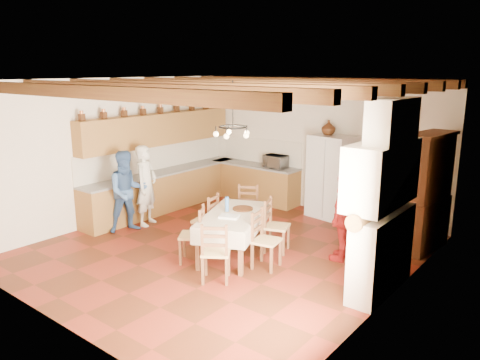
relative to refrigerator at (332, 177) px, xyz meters
name	(u,v)px	position (x,y,z in m)	size (l,w,h in m)	color
floor	(225,250)	(-0.55, -2.95, -0.91)	(6.00, 6.50, 0.02)	#4E2110
ceiling	(224,79)	(-0.55, -2.95, 2.11)	(6.00, 6.50, 0.02)	white
wall_back	(318,145)	(-0.55, 0.31, 0.60)	(6.00, 0.02, 3.00)	#EFE0C7
wall_front	(49,213)	(-0.55, -6.21, 0.60)	(6.00, 0.02, 3.00)	#EFE0C7
wall_left	(117,150)	(-3.56, -2.95, 0.60)	(0.02, 6.50, 3.00)	#EFE0C7
wall_right	(395,197)	(2.46, -2.95, 0.60)	(0.02, 6.50, 3.00)	#EFE0C7
ceiling_beams	(224,85)	(-0.55, -2.95, 2.01)	(6.00, 6.30, 0.16)	#391C11
lower_cabinets_left	(165,191)	(-3.25, -1.90, -0.47)	(0.60, 4.30, 0.86)	brown
lower_cabinets_back	(255,183)	(-2.10, 0.00, -0.47)	(2.30, 0.60, 0.86)	brown
countertop_left	(165,172)	(-3.25, -1.90, -0.02)	(0.62, 4.30, 0.04)	slate
countertop_back	(255,165)	(-2.10, 0.00, -0.02)	(2.34, 0.62, 0.04)	slate
backsplash_left	(156,157)	(-3.54, -1.90, 0.30)	(0.03, 4.30, 0.60)	beige
backsplash_back	(262,151)	(-2.10, 0.29, 0.30)	(2.30, 0.03, 0.60)	beige
upper_cabinets	(159,129)	(-3.38, -1.90, 0.95)	(0.35, 4.20, 0.70)	brown
fireplace	(380,198)	(2.17, -2.75, 0.50)	(0.56, 1.60, 2.80)	silver
wall_picture	(385,136)	(1.00, 0.28, 0.95)	(0.34, 0.03, 0.42)	black
refrigerator	(332,177)	(0.00, 0.00, 0.00)	(0.90, 0.74, 1.80)	silver
hutch	(426,192)	(2.20, -0.69, 0.16)	(0.49, 1.17, 2.12)	#3B220B
dining_table	(233,218)	(-0.28, -3.05, -0.22)	(1.48, 1.93, 0.76)	#ECE6CE
chandelier	(233,127)	(-0.28, -3.05, 1.35)	(0.47, 0.47, 0.03)	black
chair_left_near	(192,234)	(-0.65, -3.69, -0.42)	(0.42, 0.40, 0.96)	brown
chair_left_far	(205,219)	(-1.01, -2.97, -0.42)	(0.42, 0.40, 0.96)	brown
chair_right_near	(267,240)	(0.48, -3.12, -0.42)	(0.42, 0.40, 0.96)	brown
chair_right_far	(277,225)	(0.21, -2.43, -0.42)	(0.42, 0.40, 0.96)	brown
chair_end_near	(216,251)	(0.15, -4.00, -0.42)	(0.42, 0.40, 0.96)	brown
chair_end_far	(247,210)	(-0.76, -2.04, -0.42)	(0.42, 0.40, 0.96)	brown
person_man	(146,185)	(-2.74, -2.88, -0.06)	(0.61, 0.40, 1.67)	silver
person_woman_blue	(127,192)	(-2.71, -3.39, -0.08)	(0.79, 0.62, 1.63)	#3C619B
person_woman_red	(344,216)	(1.29, -2.03, -0.13)	(0.90, 0.38, 1.54)	#A21916
microwave	(275,161)	(-1.49, 0.00, 0.15)	(0.53, 0.36, 0.30)	silver
fridge_vase	(329,128)	(-0.14, 0.00, 1.05)	(0.30, 0.30, 0.31)	#3B220B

